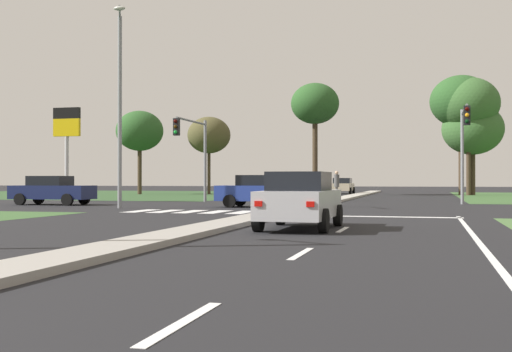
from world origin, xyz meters
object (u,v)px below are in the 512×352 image
object	(u,v)px
car_navy_near	(52,190)
pedestrian_at_median	(337,182)
treeline_sixth	(473,129)
traffic_signal_far_right	(464,136)
treeline_near	(140,131)
traffic_signal_far_left	(194,143)
car_silver_third	(300,200)
treeline_fourth	(468,104)
treeline_fifth	(461,102)
treeline_third	(315,105)
car_beige_fifth	(342,186)
street_lamp_second	(120,100)
fuel_price_totem	(67,133)
treeline_second	(209,135)
car_blue_second	(262,191)

from	to	relation	value
car_navy_near	pedestrian_at_median	bearing A→B (deg)	126.72
treeline_sixth	traffic_signal_far_right	bearing A→B (deg)	-94.59
treeline_near	traffic_signal_far_left	bearing A→B (deg)	-57.28
car_silver_third	traffic_signal_far_left	xyz separation A→B (m)	(-9.91, 18.19, 2.71)
traffic_signal_far_right	treeline_fourth	world-z (taller)	treeline_fourth
pedestrian_at_median	car_navy_near	bearing A→B (deg)	79.73
car_navy_near	treeline_sixth	xyz separation A→B (m)	(23.69, 29.58, 5.07)
treeline_fifth	treeline_third	bearing A→B (deg)	-163.84
treeline_fifth	car_silver_third	bearing A→B (deg)	-98.35
traffic_signal_far_left	treeline_fourth	size ratio (longest dim) A/B	0.49
treeline_third	treeline_sixth	bearing A→B (deg)	16.74
car_beige_fifth	treeline_fourth	size ratio (longest dim) A/B	0.42
street_lamp_second	fuel_price_totem	size ratio (longest dim) A/B	1.57
pedestrian_at_median	fuel_price_totem	bearing A→B (deg)	62.39
car_silver_third	treeline_second	world-z (taller)	treeline_second
car_beige_fifth	street_lamp_second	bearing A→B (deg)	79.87
fuel_price_totem	treeline_sixth	xyz separation A→B (m)	(25.73, 24.72, 1.57)
car_silver_third	traffic_signal_far_left	world-z (taller)	traffic_signal_far_left
treeline_second	car_navy_near	bearing A→B (deg)	-89.15
car_beige_fifth	fuel_price_totem	size ratio (longest dim) A/B	0.75
fuel_price_totem	treeline_second	bearing A→B (deg)	85.85
car_navy_near	treeline_sixth	size ratio (longest dim) A/B	0.55
fuel_price_totem	treeline_third	bearing A→B (deg)	59.45
pedestrian_at_median	treeline_second	xyz separation A→B (m)	(-14.53, 16.81, 4.38)
traffic_signal_far_right	treeline_fifth	bearing A→B (deg)	87.74
traffic_signal_far_right	treeline_third	xyz separation A→B (m)	(-11.55, 20.73, 4.34)
fuel_price_totem	treeline_sixth	size ratio (longest dim) A/B	0.72
traffic_signal_far_right	treeline_near	distance (m)	34.62
car_navy_near	treeline_third	world-z (taller)	treeline_third
car_navy_near	traffic_signal_far_right	distance (m)	22.40
street_lamp_second	treeline_second	xyz separation A→B (m)	(-6.03, 30.46, 0.42)
car_navy_near	street_lamp_second	distance (m)	7.78
treeline_third	treeline_fourth	world-z (taller)	treeline_fourth
traffic_signal_far_left	treeline_fourth	bearing A→B (deg)	55.12
treeline_fifth	treeline_sixth	size ratio (longest dim) A/B	1.30
car_blue_second	treeline_fifth	xyz separation A→B (m)	(10.81, 29.13, 7.51)
street_lamp_second	treeline_near	size ratio (longest dim) A/B	1.18
car_navy_near	treeline_fourth	xyz separation A→B (m)	(23.28, 28.78, 7.27)
car_navy_near	treeline_third	xyz separation A→B (m)	(10.15, 25.50, 7.22)
car_blue_second	car_navy_near	bearing A→B (deg)	-89.99
treeline_fourth	street_lamp_second	bearing A→B (deg)	-118.97
pedestrian_at_median	traffic_signal_far_left	bearing A→B (deg)	80.42
treeline_near	treeline_sixth	world-z (taller)	treeline_sixth
treeline_sixth	treeline_third	bearing A→B (deg)	-163.26
car_beige_fifth	pedestrian_at_median	world-z (taller)	pedestrian_at_median
traffic_signal_far_right	treeline_third	bearing A→B (deg)	119.12
traffic_signal_far_right	fuel_price_totem	size ratio (longest dim) A/B	0.90
car_beige_fifth	treeline_second	size ratio (longest dim) A/B	0.60
traffic_signal_far_right	car_silver_third	bearing A→B (deg)	-106.17
car_blue_second	street_lamp_second	distance (m)	8.22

